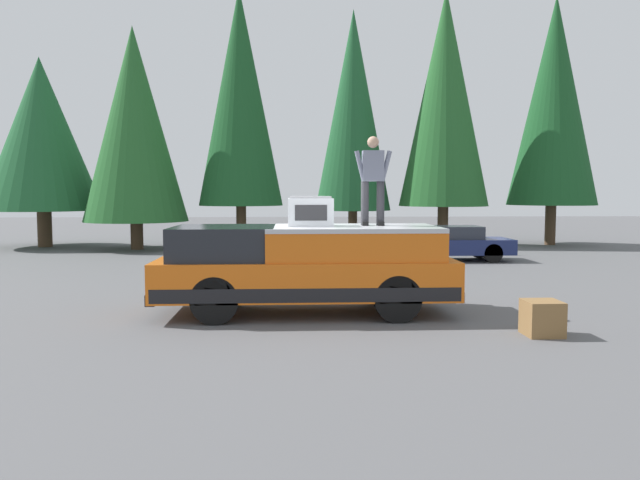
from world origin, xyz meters
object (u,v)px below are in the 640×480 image
compressor_unit (310,211)px  person_on_truck_bed (373,178)px  parked_car_navy (449,243)px  pickup_truck (306,267)px  wooden_crate (542,318)px

compressor_unit → person_on_truck_bed: size_ratio=0.50×
parked_car_navy → pickup_truck: bearing=149.8°
person_on_truck_bed → wooden_crate: person_on_truck_bed is taller
person_on_truck_bed → parked_car_navy: (8.47, -3.75, -1.97)m
compressor_unit → wooden_crate: size_ratio=1.50×
wooden_crate → compressor_unit: bearing=60.8°
compressor_unit → person_on_truck_bed: (0.12, -1.19, 0.62)m
pickup_truck → person_on_truck_bed: (0.19, -1.28, 1.68)m
pickup_truck → compressor_unit: 1.06m
person_on_truck_bed → wooden_crate: bearing=-131.4°
compressor_unit → parked_car_navy: bearing=-29.9°
parked_car_navy → wooden_crate: size_ratio=7.32×
wooden_crate → pickup_truck: bearing=62.2°
person_on_truck_bed → pickup_truck: bearing=98.2°
person_on_truck_bed → wooden_crate: (-2.15, -2.44, -2.27)m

